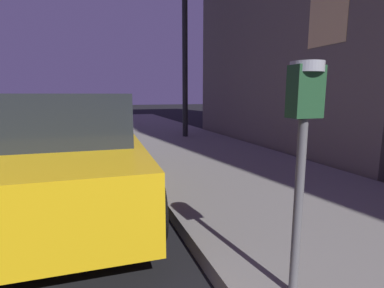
# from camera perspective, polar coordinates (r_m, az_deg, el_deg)

# --- Properties ---
(parking_meter) EXTENTS (0.19, 0.19, 1.46)m
(parking_meter) POSITION_cam_1_polar(r_m,az_deg,el_deg) (1.84, 20.90, 3.64)
(parking_meter) COLOR #59595B
(parking_meter) RESTS_ON sidewalk
(car_yellow_cab) EXTENTS (2.22, 4.23, 1.43)m
(car_yellow_cab) POSITION_cam_1_polar(r_m,az_deg,el_deg) (4.09, -24.00, -1.10)
(car_yellow_cab) COLOR gold
(car_yellow_cab) RESTS_ON ground
(car_green) EXTENTS (2.13, 4.25, 1.43)m
(car_green) POSITION_cam_1_polar(r_m,az_deg,el_deg) (11.03, -21.45, 5.26)
(car_green) COLOR #19592D
(car_green) RESTS_ON ground
(street_lamp) EXTENTS (0.44, 0.44, 4.95)m
(street_lamp) POSITION_cam_1_polar(r_m,az_deg,el_deg) (9.16, -1.41, 22.57)
(street_lamp) COLOR black
(street_lamp) RESTS_ON sidewalk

